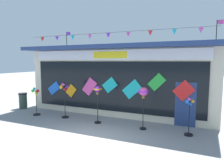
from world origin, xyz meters
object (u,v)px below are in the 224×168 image
object	(u,v)px
kite_shop_building	(129,77)
wind_spinner_center_left	(98,95)
wind_spinner_far_left	(36,99)
wind_spinner_right	(189,115)
wind_spinner_center_right	(143,95)
wind_spinner_left	(64,95)
trash_bin	(23,101)

from	to	relation	value
kite_shop_building	wind_spinner_center_left	size ratio (longest dim) A/B	6.04
wind_spinner_far_left	wind_spinner_right	distance (m)	7.81
wind_spinner_center_right	wind_spinner_left	bearing A→B (deg)	178.88
kite_shop_building	wind_spinner_center_left	bearing A→B (deg)	-91.34
wind_spinner_right	wind_spinner_center_left	bearing A→B (deg)	-179.77
wind_spinner_far_left	wind_spinner_left	distance (m)	1.78
kite_shop_building	wind_spinner_center_right	size ratio (longest dim) A/B	5.85
wind_spinner_left	kite_shop_building	bearing A→B (deg)	62.60
wind_spinner_left	wind_spinner_center_right	world-z (taller)	wind_spinner_center_right
kite_shop_building	wind_spinner_right	size ratio (longest dim) A/B	6.97
trash_bin	wind_spinner_right	bearing A→B (deg)	-4.65
wind_spinner_center_left	wind_spinner_center_right	size ratio (longest dim) A/B	0.97
wind_spinner_left	wind_spinner_center_right	distance (m)	4.21
wind_spinner_left	wind_spinner_center_left	size ratio (longest dim) A/B	1.03
wind_spinner_far_left	trash_bin	size ratio (longest dim) A/B	1.59
wind_spinner_right	wind_spinner_center_right	bearing A→B (deg)	179.77
wind_spinner_far_left	trash_bin	xyz separation A→B (m)	(-1.97, 0.92, -0.43)
wind_spinner_left	trash_bin	xyz separation A→B (m)	(-3.72, 0.71, -0.71)
wind_spinner_right	trash_bin	bearing A→B (deg)	175.35
kite_shop_building	wind_spinner_right	distance (m)	5.82
wind_spinner_far_left	wind_spinner_center_left	size ratio (longest dim) A/B	0.86
wind_spinner_far_left	wind_spinner_center_right	size ratio (longest dim) A/B	0.84
wind_spinner_far_left	wind_spinner_center_right	distance (m)	5.98
kite_shop_building	trash_bin	xyz separation A→B (m)	(-5.82, -3.34, -1.40)
wind_spinner_center_left	kite_shop_building	bearing A→B (deg)	88.66
wind_spinner_center_right	kite_shop_building	bearing A→B (deg)	117.03
wind_spinner_center_left	wind_spinner_center_right	xyz separation A→B (m)	(2.20, 0.02, 0.18)
kite_shop_building	wind_spinner_left	bearing A→B (deg)	-117.40
wind_spinner_center_right	wind_spinner_center_left	bearing A→B (deg)	-179.39
wind_spinner_far_left	wind_spinner_center_right	xyz separation A→B (m)	(5.95, 0.13, 0.60)
wind_spinner_left	wind_spinner_center_left	bearing A→B (deg)	-3.02
wind_spinner_far_left	wind_spinner_center_right	world-z (taller)	wind_spinner_center_right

